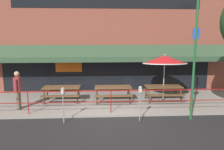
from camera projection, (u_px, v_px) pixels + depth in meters
name	position (u px, v px, depth m)	size (l,w,h in m)	color
ground_plane	(111.00, 117.00, 9.05)	(120.00, 120.00, 0.00)	#232326
patio_deck	(109.00, 102.00, 11.01)	(15.00, 4.00, 0.10)	gray
restaurant_building	(107.00, 26.00, 12.54)	(15.00, 1.60, 7.93)	brown
patio_railing	(111.00, 97.00, 9.21)	(13.84, 0.04, 0.97)	maroon
picnic_table_left	(62.00, 90.00, 10.80)	(1.80, 1.42, 0.76)	brown
picnic_table_centre	(113.00, 90.00, 10.84)	(1.80, 1.42, 0.76)	brown
picnic_table_right	(163.00, 89.00, 10.96)	(1.80, 1.42, 0.76)	brown
patio_umbrella_right	(165.00, 60.00, 10.68)	(2.14, 2.14, 2.38)	#B7B2A8
pedestrian_walking	(18.00, 88.00, 9.60)	(0.27, 0.62, 1.71)	#665B4C
parking_meter_near	(63.00, 94.00, 8.21)	(0.15, 0.16, 1.42)	gray
parking_meter_far	(140.00, 93.00, 8.43)	(0.15, 0.16, 1.42)	gray
street_sign_pole	(194.00, 60.00, 8.37)	(0.28, 0.09, 4.73)	#1E6033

